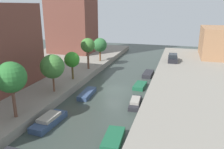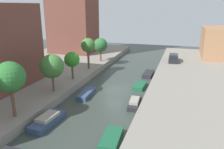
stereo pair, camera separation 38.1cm
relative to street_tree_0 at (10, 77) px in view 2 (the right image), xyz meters
name	(u,v)px [view 2 (the right image)]	position (x,y,z in m)	size (l,w,h in m)	color
ground_plane	(113,90)	(6.55, 12.73, -5.14)	(84.00, 84.00, 0.00)	#333D38
quay_left	(26,77)	(-8.45, 12.73, -4.64)	(20.00, 64.00, 1.00)	gray
street_tree_0	(10,77)	(0.00, 0.00, 0.00)	(3.01, 3.01, 5.67)	brown
street_tree_1	(52,66)	(0.00, 7.43, -0.79)	(3.08, 3.08, 4.89)	brown
street_tree_2	(72,60)	(0.00, 12.92, -1.13)	(2.30, 2.30, 4.18)	brown
street_tree_3	(88,46)	(0.00, 19.13, -0.02)	(2.46, 2.46, 5.41)	brown
street_tree_4	(101,45)	(0.00, 25.35, -0.92)	(2.76, 2.76, 4.62)	brown
parked_car	(173,58)	(14.05, 29.16, -3.49)	(2.02, 4.71, 1.55)	black
moored_boat_left_1	(48,120)	(2.98, 1.19, -4.73)	(1.91, 4.68, 0.96)	#33476B
moored_boat_left_2	(87,94)	(3.70, 9.55, -4.84)	(1.51, 4.30, 0.59)	#33476B
moored_boat_right_1	(111,139)	(10.22, 0.00, -4.83)	(1.83, 3.71, 0.62)	#195638
moored_boat_right_2	(135,102)	(10.56, 8.44, -4.79)	(1.50, 4.21, 0.82)	#232328
moored_boat_right_3	(140,86)	(10.00, 14.84, -4.86)	(1.69, 3.40, 0.54)	#195638
moored_boat_right_4	(148,74)	(10.33, 21.13, -4.81)	(1.62, 3.92, 0.66)	#232328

